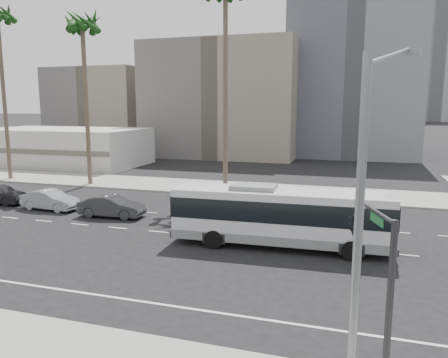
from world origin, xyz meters
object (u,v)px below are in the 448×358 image
at_px(palm_mid, 82,29).
at_px(city_bus, 281,215).
at_px(streetlight_corner, 365,210).
at_px(traffic_signal, 360,227).
at_px(car_b, 50,200).
at_px(car_a, 112,206).

bearing_deg(palm_mid, city_bus, -31.90).
distance_m(streetlight_corner, traffic_signal, 2.83).
relative_size(car_b, streetlight_corner, 0.48).
distance_m(car_b, palm_mid, 18.29).
relative_size(city_bus, streetlight_corner, 1.28).
xyz_separation_m(streetlight_corner, traffic_signal, (-0.08, 2.59, -1.13)).
height_order(car_b, palm_mid, palm_mid).
height_order(traffic_signal, palm_mid, palm_mid).
distance_m(city_bus, palm_mid, 29.61).
bearing_deg(streetlight_corner, traffic_signal, 107.81).
bearing_deg(car_a, traffic_signal, -131.67).
distance_m(city_bus, streetlight_corner, 14.27).
bearing_deg(city_bus, palm_mid, 145.75).
bearing_deg(streetlight_corner, car_b, 160.43).
bearing_deg(car_b, city_bus, -97.10).
height_order(city_bus, palm_mid, palm_mid).
bearing_deg(streetlight_corner, palm_mid, 150.73).
height_order(car_a, streetlight_corner, streetlight_corner).
distance_m(streetlight_corner, palm_mid, 39.21).
bearing_deg(traffic_signal, palm_mid, 118.66).
bearing_deg(streetlight_corner, city_bus, 124.46).
height_order(streetlight_corner, traffic_signal, streetlight_corner).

